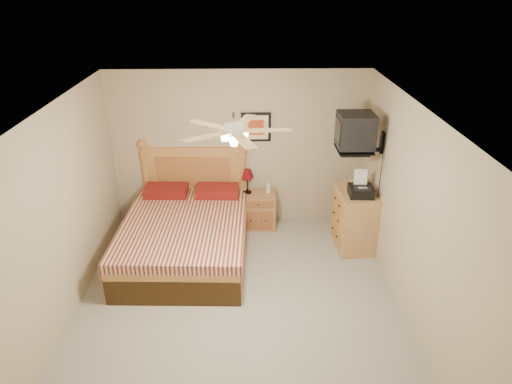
# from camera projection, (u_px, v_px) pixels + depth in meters

# --- Properties ---
(floor) EXTENTS (4.50, 4.50, 0.00)m
(floor) POSITION_uv_depth(u_px,v_px,m) (238.00, 306.00, 5.72)
(floor) COLOR gray
(floor) RESTS_ON ground
(ceiling) EXTENTS (4.00, 4.50, 0.04)m
(ceiling) POSITION_uv_depth(u_px,v_px,m) (234.00, 111.00, 4.63)
(ceiling) COLOR white
(ceiling) RESTS_ON ground
(wall_back) EXTENTS (4.00, 0.04, 2.50)m
(wall_back) POSITION_uv_depth(u_px,v_px,m) (239.00, 149.00, 7.20)
(wall_back) COLOR tan
(wall_back) RESTS_ON ground
(wall_front) EXTENTS (4.00, 0.04, 2.50)m
(wall_front) POSITION_uv_depth(u_px,v_px,m) (231.00, 377.00, 3.15)
(wall_front) COLOR tan
(wall_front) RESTS_ON ground
(wall_left) EXTENTS (0.04, 4.50, 2.50)m
(wall_left) POSITION_uv_depth(u_px,v_px,m) (59.00, 221.00, 5.14)
(wall_left) COLOR tan
(wall_left) RESTS_ON ground
(wall_right) EXTENTS (0.04, 4.50, 2.50)m
(wall_right) POSITION_uv_depth(u_px,v_px,m) (411.00, 217.00, 5.21)
(wall_right) COLOR tan
(wall_right) RESTS_ON ground
(bed) EXTENTS (1.77, 2.28, 1.44)m
(bed) POSITION_uv_depth(u_px,v_px,m) (184.00, 213.00, 6.40)
(bed) COLOR #AF6C38
(bed) RESTS_ON ground
(nightstand) EXTENTS (0.56, 0.44, 0.59)m
(nightstand) POSITION_uv_depth(u_px,v_px,m) (259.00, 210.00, 7.40)
(nightstand) COLOR #9E6840
(nightstand) RESTS_ON ground
(table_lamp) EXTENTS (0.29, 0.29, 0.40)m
(table_lamp) POSITION_uv_depth(u_px,v_px,m) (247.00, 181.00, 7.22)
(table_lamp) COLOR #59060C
(table_lamp) RESTS_ON nightstand
(lotion_bottle) EXTENTS (0.09, 0.09, 0.22)m
(lotion_bottle) POSITION_uv_depth(u_px,v_px,m) (268.00, 187.00, 7.25)
(lotion_bottle) COLOR silver
(lotion_bottle) RESTS_ON nightstand
(framed_picture) EXTENTS (0.46, 0.04, 0.46)m
(framed_picture) POSITION_uv_depth(u_px,v_px,m) (256.00, 127.00, 7.03)
(framed_picture) COLOR black
(framed_picture) RESTS_ON wall_back
(dresser) EXTENTS (0.58, 0.80, 0.91)m
(dresser) POSITION_uv_depth(u_px,v_px,m) (355.00, 219.00, 6.81)
(dresser) COLOR #A37841
(dresser) RESTS_ON ground
(fax_machine) EXTENTS (0.35, 0.37, 0.35)m
(fax_machine) POSITION_uv_depth(u_px,v_px,m) (362.00, 184.00, 6.41)
(fax_machine) COLOR black
(fax_machine) RESTS_ON dresser
(magazine_lower) EXTENTS (0.21, 0.28, 0.02)m
(magazine_lower) POSITION_uv_depth(u_px,v_px,m) (350.00, 182.00, 6.87)
(magazine_lower) COLOR #B5AA93
(magazine_lower) RESTS_ON dresser
(magazine_upper) EXTENTS (0.22, 0.30, 0.02)m
(magazine_upper) POSITION_uv_depth(u_px,v_px,m) (352.00, 181.00, 6.85)
(magazine_upper) COLOR tan
(magazine_upper) RESTS_ON magazine_lower
(wall_tv) EXTENTS (0.56, 0.46, 0.58)m
(wall_tv) POSITION_uv_depth(u_px,v_px,m) (366.00, 133.00, 6.17)
(wall_tv) COLOR black
(wall_tv) RESTS_ON wall_right
(ceiling_fan) EXTENTS (1.14, 1.14, 0.28)m
(ceiling_fan) POSITION_uv_depth(u_px,v_px,m) (234.00, 131.00, 4.51)
(ceiling_fan) COLOR silver
(ceiling_fan) RESTS_ON ceiling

